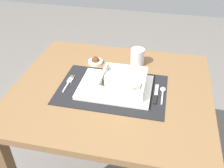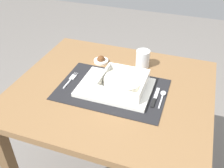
# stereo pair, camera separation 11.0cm
# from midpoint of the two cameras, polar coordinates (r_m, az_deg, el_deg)

# --- Properties ---
(dining_table) EXTENTS (0.86, 0.75, 0.74)m
(dining_table) POSITION_cam_midpoint_polar(r_m,az_deg,el_deg) (1.20, 2.63, -5.26)
(dining_table) COLOR brown
(dining_table) RESTS_ON ground
(placemat) EXTENTS (0.46, 0.31, 0.00)m
(placemat) POSITION_cam_midpoint_polar(r_m,az_deg,el_deg) (1.12, 2.82, -1.29)
(placemat) COLOR black
(placemat) RESTS_ON dining_table
(serving_plate) EXTENTS (0.31, 0.22, 0.02)m
(serving_plate) POSITION_cam_midpoint_polar(r_m,az_deg,el_deg) (1.11, 3.56, -0.86)
(serving_plate) COLOR white
(serving_plate) RESTS_ON placemat
(porridge_bowl) EXTENTS (0.19, 0.19, 0.05)m
(porridge_bowl) POSITION_cam_midpoint_polar(r_m,az_deg,el_deg) (1.09, 5.30, 0.18)
(porridge_bowl) COLOR white
(porridge_bowl) RESTS_ON serving_plate
(fork) EXTENTS (0.02, 0.13, 0.00)m
(fork) POSITION_cam_midpoint_polar(r_m,az_deg,el_deg) (1.18, -6.37, 1.00)
(fork) COLOR silver
(fork) RESTS_ON placemat
(spoon) EXTENTS (0.02, 0.12, 0.01)m
(spoon) POSITION_cam_midpoint_polar(r_m,az_deg,el_deg) (1.11, 13.98, -2.46)
(spoon) COLOR silver
(spoon) RESTS_ON placemat
(butter_knife) EXTENTS (0.01, 0.13, 0.01)m
(butter_knife) POSITION_cam_midpoint_polar(r_m,az_deg,el_deg) (1.08, 12.34, -3.26)
(butter_knife) COLOR black
(butter_knife) RESTS_ON placemat
(drinking_glass) EXTENTS (0.07, 0.07, 0.08)m
(drinking_glass) POSITION_cam_midpoint_polar(r_m,az_deg,el_deg) (1.27, 9.27, 5.32)
(drinking_glass) COLOR white
(drinking_glass) RESTS_ON dining_table
(condiment_saucer) EXTENTS (0.07, 0.07, 0.04)m
(condiment_saucer) POSITION_cam_midpoint_polar(r_m,az_deg,el_deg) (1.30, -0.02, 5.20)
(condiment_saucer) COLOR white
(condiment_saucer) RESTS_ON dining_table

